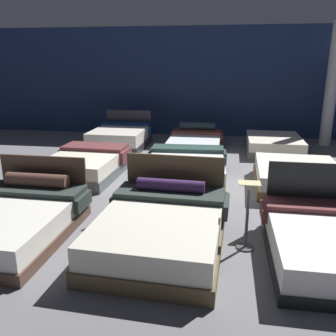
{
  "coord_description": "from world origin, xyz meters",
  "views": [
    {
      "loc": [
        0.72,
        -6.82,
        2.4
      ],
      "look_at": [
        -0.32,
        -0.12,
        0.37
      ],
      "focal_mm": 38.08,
      "sensor_mm": 36.0,
      "label": 1
    }
  ],
  "objects_px": {
    "bed_5": "(297,177)",
    "support_pillar": "(332,85)",
    "bed_0": "(14,220)",
    "bed_6": "(121,137)",
    "bed_3": "(86,165)",
    "bed_7": "(195,142)",
    "price_sign": "(247,224)",
    "bed_2": "(333,244)",
    "bed_8": "(274,145)",
    "bed_1": "(161,228)",
    "bed_4": "(186,169)"
  },
  "relations": [
    {
      "from": "bed_1",
      "to": "bed_3",
      "type": "distance_m",
      "value": 3.55
    },
    {
      "from": "bed_2",
      "to": "bed_4",
      "type": "relative_size",
      "value": 0.95
    },
    {
      "from": "bed_3",
      "to": "bed_7",
      "type": "relative_size",
      "value": 1.0
    },
    {
      "from": "bed_6",
      "to": "support_pillar",
      "type": "xyz_separation_m",
      "value": [
        5.98,
        1.25,
        1.46
      ]
    },
    {
      "from": "support_pillar",
      "to": "bed_5",
      "type": "bearing_deg",
      "value": -110.62
    },
    {
      "from": "support_pillar",
      "to": "bed_2",
      "type": "bearing_deg",
      "value": -103.37
    },
    {
      "from": "bed_3",
      "to": "support_pillar",
      "type": "relative_size",
      "value": 0.58
    },
    {
      "from": "bed_1",
      "to": "price_sign",
      "type": "distance_m",
      "value": 1.13
    },
    {
      "from": "bed_0",
      "to": "bed_8",
      "type": "xyz_separation_m",
      "value": [
        4.28,
        5.66,
        -0.04
      ]
    },
    {
      "from": "bed_0",
      "to": "support_pillar",
      "type": "height_order",
      "value": "support_pillar"
    },
    {
      "from": "bed_0",
      "to": "bed_7",
      "type": "relative_size",
      "value": 1.04
    },
    {
      "from": "bed_1",
      "to": "bed_4",
      "type": "distance_m",
      "value": 2.84
    },
    {
      "from": "bed_7",
      "to": "support_pillar",
      "type": "relative_size",
      "value": 0.58
    },
    {
      "from": "bed_2",
      "to": "bed_0",
      "type": "bearing_deg",
      "value": -179.61
    },
    {
      "from": "bed_1",
      "to": "bed_7",
      "type": "bearing_deg",
      "value": 92.94
    },
    {
      "from": "bed_1",
      "to": "bed_5",
      "type": "distance_m",
      "value": 3.54
    },
    {
      "from": "bed_5",
      "to": "bed_1",
      "type": "bearing_deg",
      "value": -127.14
    },
    {
      "from": "bed_6",
      "to": "bed_2",
      "type": "bearing_deg",
      "value": -51.45
    },
    {
      "from": "bed_5",
      "to": "bed_3",
      "type": "bearing_deg",
      "value": -178.8
    },
    {
      "from": "bed_5",
      "to": "bed_8",
      "type": "relative_size",
      "value": 1.02
    },
    {
      "from": "bed_0",
      "to": "bed_2",
      "type": "height_order",
      "value": "bed_2"
    },
    {
      "from": "bed_0",
      "to": "bed_1",
      "type": "height_order",
      "value": "bed_1"
    },
    {
      "from": "bed_0",
      "to": "bed_1",
      "type": "bearing_deg",
      "value": 1.37
    },
    {
      "from": "bed_0",
      "to": "bed_6",
      "type": "relative_size",
      "value": 1.06
    },
    {
      "from": "bed_3",
      "to": "bed_7",
      "type": "xyz_separation_m",
      "value": [
        2.15,
        2.9,
        -0.04
      ]
    },
    {
      "from": "bed_1",
      "to": "bed_8",
      "type": "distance_m",
      "value": 6.04
    },
    {
      "from": "bed_0",
      "to": "bed_7",
      "type": "height_order",
      "value": "bed_0"
    },
    {
      "from": "bed_1",
      "to": "bed_6",
      "type": "distance_m",
      "value": 6.02
    },
    {
      "from": "bed_4",
      "to": "bed_5",
      "type": "relative_size",
      "value": 1.03
    },
    {
      "from": "bed_2",
      "to": "price_sign",
      "type": "xyz_separation_m",
      "value": [
        -1.05,
        0.16,
        0.12
      ]
    },
    {
      "from": "bed_7",
      "to": "price_sign",
      "type": "distance_m",
      "value": 5.69
    },
    {
      "from": "bed_0",
      "to": "bed_1",
      "type": "xyz_separation_m",
      "value": [
        2.12,
        0.02,
        0.03
      ]
    },
    {
      "from": "bed_8",
      "to": "bed_7",
      "type": "bearing_deg",
      "value": 179.04
    },
    {
      "from": "bed_0",
      "to": "bed_3",
      "type": "bearing_deg",
      "value": 91.62
    },
    {
      "from": "bed_0",
      "to": "bed_5",
      "type": "height_order",
      "value": "bed_0"
    },
    {
      "from": "bed_5",
      "to": "bed_4",
      "type": "bearing_deg",
      "value": 179.52
    },
    {
      "from": "bed_2",
      "to": "bed_6",
      "type": "bearing_deg",
      "value": 128.05
    },
    {
      "from": "bed_0",
      "to": "bed_6",
      "type": "bearing_deg",
      "value": 91.51
    },
    {
      "from": "bed_5",
      "to": "bed_6",
      "type": "height_order",
      "value": "bed_6"
    },
    {
      "from": "bed_2",
      "to": "bed_8",
      "type": "distance_m",
      "value": 5.66
    },
    {
      "from": "bed_0",
      "to": "bed_4",
      "type": "xyz_separation_m",
      "value": [
        2.14,
        2.86,
        0.0
      ]
    },
    {
      "from": "bed_6",
      "to": "bed_3",
      "type": "bearing_deg",
      "value": -88.63
    },
    {
      "from": "bed_3",
      "to": "support_pillar",
      "type": "bearing_deg",
      "value": 36.61
    },
    {
      "from": "bed_3",
      "to": "bed_1",
      "type": "bearing_deg",
      "value": -50.19
    },
    {
      "from": "bed_1",
      "to": "bed_2",
      "type": "bearing_deg",
      "value": 2.39
    },
    {
      "from": "bed_4",
      "to": "support_pillar",
      "type": "height_order",
      "value": "support_pillar"
    },
    {
      "from": "bed_5",
      "to": "support_pillar",
      "type": "height_order",
      "value": "support_pillar"
    },
    {
      "from": "bed_0",
      "to": "bed_6",
      "type": "distance_m",
      "value": 5.63
    },
    {
      "from": "bed_5",
      "to": "bed_6",
      "type": "relative_size",
      "value": 1.01
    },
    {
      "from": "bed_6",
      "to": "price_sign",
      "type": "height_order",
      "value": "bed_6"
    }
  ]
}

